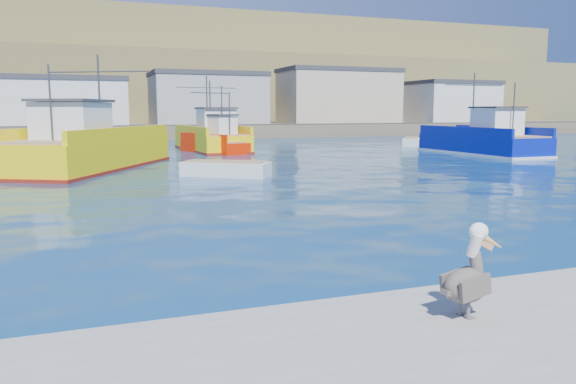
# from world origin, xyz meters

# --- Properties ---
(ground) EXTENTS (260.00, 260.00, 0.00)m
(ground) POSITION_xyz_m (0.00, 0.00, 0.00)
(ground) COLOR #06244F
(ground) RESTS_ON ground
(dock_bollards) EXTENTS (36.20, 0.20, 0.30)m
(dock_bollards) POSITION_xyz_m (0.60, -3.40, 0.65)
(dock_bollards) COLOR #4C4C4C
(dock_bollards) RESTS_ON dock
(far_shore) EXTENTS (200.00, 81.00, 24.00)m
(far_shore) POSITION_xyz_m (0.00, 109.20, 8.98)
(far_shore) COLOR brown
(far_shore) RESTS_ON ground
(trawler_yellow_a) EXTENTS (10.68, 14.53, 6.86)m
(trawler_yellow_a) POSITION_xyz_m (-6.27, 24.46, 1.19)
(trawler_yellow_a) COLOR yellow
(trawler_yellow_a) RESTS_ON ground
(trawler_yellow_b) EXTENTS (5.41, 11.64, 6.53)m
(trawler_yellow_b) POSITION_xyz_m (4.01, 37.48, 1.05)
(trawler_yellow_b) COLOR yellow
(trawler_yellow_b) RESTS_ON ground
(trawler_blue) EXTENTS (5.61, 11.71, 6.56)m
(trawler_blue) POSITION_xyz_m (23.52, 26.07, 1.06)
(trawler_blue) COLOR #051698
(trawler_blue) RESTS_ON ground
(boat_orange) EXTENTS (4.91, 7.42, 5.90)m
(boat_orange) POSITION_xyz_m (3.88, 34.88, 0.97)
(boat_orange) COLOR red
(boat_orange) RESTS_ON ground
(skiff_mid) EXTENTS (4.69, 3.95, 1.00)m
(skiff_mid) POSITION_xyz_m (0.42, 18.01, 0.32)
(skiff_mid) COLOR silver
(skiff_mid) RESTS_ON ground
(skiff_far) EXTENTS (3.89, 4.60, 0.98)m
(skiff_far) POSITION_xyz_m (24.37, 37.79, 0.31)
(skiff_far) COLOR silver
(skiff_far) RESTS_ON ground
(pelican) EXTENTS (1.10, 0.52, 1.35)m
(pelican) POSITION_xyz_m (-1.59, -4.39, 1.08)
(pelican) COLOR #595451
(pelican) RESTS_ON dock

